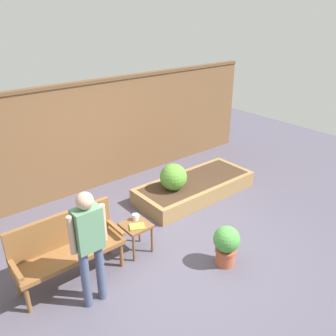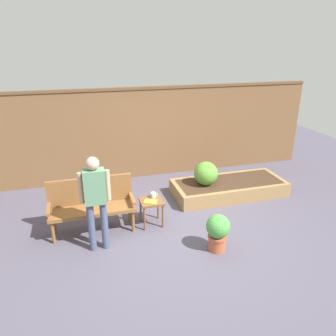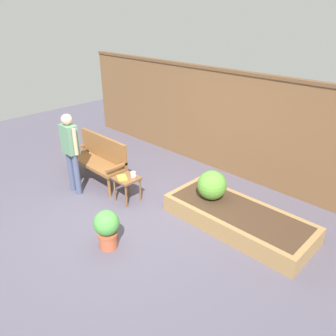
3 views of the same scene
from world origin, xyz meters
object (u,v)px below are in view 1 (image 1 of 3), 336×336
at_px(shrub_near_bench, 173,177).
at_px(garden_bench, 66,243).
at_px(potted_boxwood, 226,244).
at_px(cup_on_table, 135,217).
at_px(side_table, 136,229).
at_px(book_on_table, 137,227).
at_px(person_by_bench, 89,240).

bearing_deg(shrub_near_bench, garden_bench, -165.54).
bearing_deg(shrub_near_bench, potted_boxwood, -106.44).
height_order(cup_on_table, shrub_near_bench, shrub_near_bench).
relative_size(garden_bench, side_table, 3.00).
bearing_deg(book_on_table, shrub_near_bench, 58.58).
distance_m(garden_bench, potted_boxwood, 2.19).
bearing_deg(potted_boxwood, garden_bench, 147.41).
height_order(shrub_near_bench, person_by_bench, person_by_bench).
relative_size(cup_on_table, potted_boxwood, 0.21).
bearing_deg(garden_bench, side_table, -7.30).
distance_m(side_table, person_by_bench, 1.22).
height_order(cup_on_table, potted_boxwood, potted_boxwood).
xyz_separation_m(book_on_table, person_by_bench, (-0.94, -0.41, 0.44)).
height_order(garden_bench, book_on_table, garden_bench).
bearing_deg(garden_bench, cup_on_table, -1.53).
bearing_deg(side_table, shrub_near_bench, 28.91).
bearing_deg(cup_on_table, book_on_table, -118.21).
xyz_separation_m(potted_boxwood, shrub_near_bench, (0.53, 1.79, 0.20)).
xyz_separation_m(cup_on_table, shrub_near_bench, (1.28, 0.64, 0.02)).
distance_m(garden_bench, person_by_bench, 0.74).
relative_size(garden_bench, potted_boxwood, 2.34).
bearing_deg(side_table, garden_bench, 172.70).
xyz_separation_m(book_on_table, shrub_near_bench, (1.38, 0.82, 0.06)).
distance_m(side_table, cup_on_table, 0.18).
xyz_separation_m(side_table, book_on_table, (-0.03, -0.08, 0.10)).
distance_m(side_table, book_on_table, 0.13).
relative_size(garden_bench, cup_on_table, 10.92).
xyz_separation_m(book_on_table, potted_boxwood, (0.85, -0.97, -0.14)).
relative_size(side_table, book_on_table, 2.23).
bearing_deg(garden_bench, book_on_table, -12.07).
bearing_deg(person_by_bench, garden_bench, 94.59).
bearing_deg(side_table, person_by_bench, -153.15).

